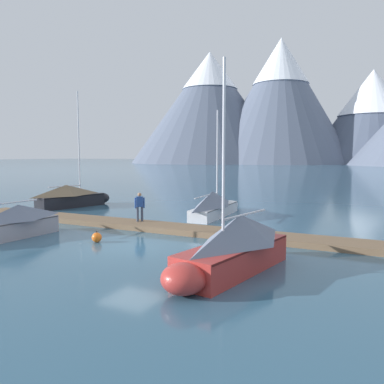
{
  "coord_description": "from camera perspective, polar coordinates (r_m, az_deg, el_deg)",
  "views": [
    {
      "loc": [
        10.51,
        -14.31,
        4.16
      ],
      "look_at": [
        0.0,
        6.0,
        2.0
      ],
      "focal_mm": 36.44,
      "sensor_mm": 36.0,
      "label": 1
    }
  ],
  "objects": [
    {
      "name": "sailboat_second_berth",
      "position": [
        21.52,
        -25.05,
        -4.08
      ],
      "size": [
        1.64,
        5.58,
        8.03
      ],
      "color": "#93939E",
      "rests_on": "ground"
    },
    {
      "name": "sailboat_mid_dock_port",
      "position": [
        26.58,
        3.39,
        -1.8
      ],
      "size": [
        1.9,
        7.79,
        7.2
      ],
      "color": "silver",
      "rests_on": "ground"
    },
    {
      "name": "mooring_buoy_channel_marker",
      "position": [
        19.31,
        -13.77,
        -6.48
      ],
      "size": [
        0.48,
        0.48,
        0.56
      ],
      "color": "orange",
      "rests_on": "ground"
    },
    {
      "name": "person_on_dock",
      "position": [
        22.95,
        -7.67,
        -1.91
      ],
      "size": [
        0.48,
        0.41,
        1.69
      ],
      "color": "#384256",
      "rests_on": "dock"
    },
    {
      "name": "mountain_west_summit",
      "position": [
        215.32,
        2.61,
        12.39
      ],
      "size": [
        84.41,
        84.41,
        59.25
      ],
      "color": "slate",
      "rests_on": "ground"
    },
    {
      "name": "mountain_shoulder_ridge",
      "position": [
        215.23,
        24.85,
        10.29
      ],
      "size": [
        64.12,
        64.12,
        46.11
      ],
      "color": "#4C566B",
      "rests_on": "ground"
    },
    {
      "name": "mountain_central_massif",
      "position": [
        207.16,
        12.79,
        13.09
      ],
      "size": [
        72.91,
        72.91,
        62.72
      ],
      "color": "slate",
      "rests_on": "ground"
    },
    {
      "name": "sailboat_nearest_berth",
      "position": [
        32.87,
        -17.11,
        -0.58
      ],
      "size": [
        2.96,
        6.53,
        9.28
      ],
      "color": "black",
      "rests_on": "ground"
    },
    {
      "name": "dock",
      "position": [
        21.49,
        -2.46,
        -5.38
      ],
      "size": [
        29.91,
        2.49,
        0.3
      ],
      "color": "brown",
      "rests_on": "ground"
    },
    {
      "name": "ground_plane",
      "position": [
        18.24,
        -8.78,
        -7.85
      ],
      "size": [
        700.0,
        700.0,
        0.0
      ],
      "primitive_type": "plane",
      "color": "#335B75"
    },
    {
      "name": "sailboat_mid_dock_starboard",
      "position": [
        13.99,
        5.95,
        -7.88
      ],
      "size": [
        2.64,
        6.46,
        7.35
      ],
      "color": "#B2332D",
      "rests_on": "ground"
    }
  ]
}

